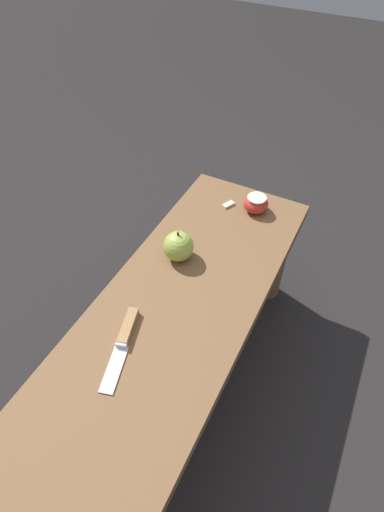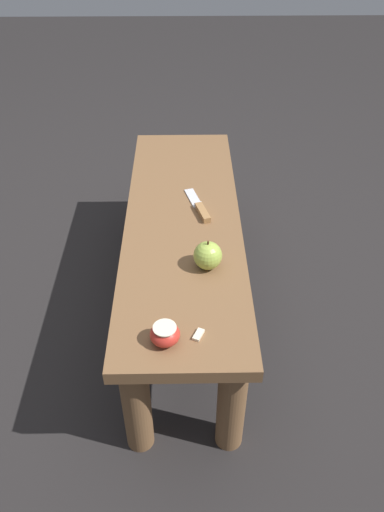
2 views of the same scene
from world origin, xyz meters
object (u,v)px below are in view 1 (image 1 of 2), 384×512
knife (125,337)px  wooden_bench (160,350)px  apple_cut (256,204)px  apple_whole (178,246)px

knife → wooden_bench: bearing=115.0°
wooden_bench → knife: (0.05, -0.06, 0.09)m
wooden_bench → apple_cut: 0.52m
apple_whole → apple_cut: apple_whole is taller
apple_cut → apple_whole: bearing=-22.4°
apple_whole → apple_cut: (-0.28, 0.12, -0.02)m
knife → apple_whole: bearing=166.4°
wooden_bench → apple_cut: size_ratio=16.33×
knife → apple_whole: apple_whole is taller
knife → apple_cut: apple_cut is taller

